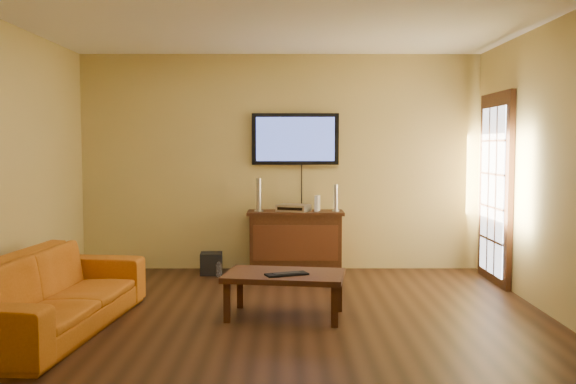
{
  "coord_description": "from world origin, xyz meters",
  "views": [
    {
      "loc": [
        0.08,
        -5.58,
        1.56
      ],
      "look_at": [
        0.09,
        0.8,
        1.1
      ],
      "focal_mm": 40.0,
      "sensor_mm": 36.0,
      "label": 1
    }
  ],
  "objects_px": {
    "media_console": "(295,241)",
    "speaker_left": "(259,196)",
    "game_console": "(317,203)",
    "subwoofer": "(211,263)",
    "coffee_table": "(285,278)",
    "speaker_right": "(336,199)",
    "sofa": "(53,279)",
    "keyboard": "(287,274)",
    "television": "(295,139)",
    "av_receiver": "(294,208)",
    "bottle": "(219,270)"
  },
  "relations": [
    {
      "from": "media_console",
      "to": "speaker_left",
      "type": "distance_m",
      "value": 0.72
    },
    {
      "from": "game_console",
      "to": "subwoofer",
      "type": "bearing_deg",
      "value": -157.76
    },
    {
      "from": "coffee_table",
      "to": "speaker_right",
      "type": "relative_size",
      "value": 3.51
    },
    {
      "from": "game_console",
      "to": "sofa",
      "type": "bearing_deg",
      "value": -116.29
    },
    {
      "from": "sofa",
      "to": "keyboard",
      "type": "bearing_deg",
      "value": -74.95
    },
    {
      "from": "subwoofer",
      "to": "keyboard",
      "type": "distance_m",
      "value": 2.27
    },
    {
      "from": "subwoofer",
      "to": "media_console",
      "type": "bearing_deg",
      "value": 3.09
    },
    {
      "from": "television",
      "to": "sofa",
      "type": "distance_m",
      "value": 3.61
    },
    {
      "from": "av_receiver",
      "to": "bottle",
      "type": "bearing_deg",
      "value": -139.51
    },
    {
      "from": "game_console",
      "to": "speaker_left",
      "type": "bearing_deg",
      "value": -161.39
    },
    {
      "from": "av_receiver",
      "to": "game_console",
      "type": "relative_size",
      "value": 1.93
    },
    {
      "from": "subwoofer",
      "to": "keyboard",
      "type": "xyz_separation_m",
      "value": [
        0.92,
        -2.06,
        0.29
      ]
    },
    {
      "from": "television",
      "to": "subwoofer",
      "type": "bearing_deg",
      "value": -162.94
    },
    {
      "from": "speaker_right",
      "to": "subwoofer",
      "type": "distance_m",
      "value": 1.71
    },
    {
      "from": "media_console",
      "to": "keyboard",
      "type": "distance_m",
      "value": 2.19
    },
    {
      "from": "media_console",
      "to": "av_receiver",
      "type": "bearing_deg",
      "value": -132.81
    },
    {
      "from": "speaker_right",
      "to": "game_console",
      "type": "bearing_deg",
      "value": 179.04
    },
    {
      "from": "media_console",
      "to": "television",
      "type": "relative_size",
      "value": 1.09
    },
    {
      "from": "media_console",
      "to": "speaker_left",
      "type": "relative_size",
      "value": 2.91
    },
    {
      "from": "bottle",
      "to": "keyboard",
      "type": "bearing_deg",
      "value": -66.45
    },
    {
      "from": "keyboard",
      "to": "speaker_left",
      "type": "bearing_deg",
      "value": 99.04
    },
    {
      "from": "speaker_right",
      "to": "av_receiver",
      "type": "bearing_deg",
      "value": -178.52
    },
    {
      "from": "sofa",
      "to": "game_console",
      "type": "distance_m",
      "value": 3.46
    },
    {
      "from": "av_receiver",
      "to": "subwoofer",
      "type": "distance_m",
      "value": 1.21
    },
    {
      "from": "television",
      "to": "keyboard",
      "type": "bearing_deg",
      "value": -92.58
    },
    {
      "from": "television",
      "to": "game_console",
      "type": "xyz_separation_m",
      "value": [
        0.27,
        -0.19,
        -0.79
      ]
    },
    {
      "from": "television",
      "to": "keyboard",
      "type": "xyz_separation_m",
      "value": [
        -0.11,
        -2.37,
        -1.23
      ]
    },
    {
      "from": "sofa",
      "to": "game_console",
      "type": "relative_size",
      "value": 11.54
    },
    {
      "from": "speaker_left",
      "to": "speaker_right",
      "type": "xyz_separation_m",
      "value": [
        0.95,
        0.02,
        -0.04
      ]
    },
    {
      "from": "av_receiver",
      "to": "keyboard",
      "type": "distance_m",
      "value": 2.2
    },
    {
      "from": "bottle",
      "to": "keyboard",
      "type": "xyz_separation_m",
      "value": [
        0.81,
        -1.85,
        0.33
      ]
    },
    {
      "from": "media_console",
      "to": "av_receiver",
      "type": "distance_m",
      "value": 0.42
    },
    {
      "from": "av_receiver",
      "to": "bottle",
      "type": "xyz_separation_m",
      "value": [
        -0.89,
        -0.31,
        -0.71
      ]
    },
    {
      "from": "coffee_table",
      "to": "bottle",
      "type": "bearing_deg",
      "value": 114.29
    },
    {
      "from": "media_console",
      "to": "speaker_right",
      "type": "bearing_deg",
      "value": -1.2
    },
    {
      "from": "bottle",
      "to": "television",
      "type": "bearing_deg",
      "value": 29.62
    },
    {
      "from": "television",
      "to": "keyboard",
      "type": "height_order",
      "value": "television"
    },
    {
      "from": "coffee_table",
      "to": "game_console",
      "type": "relative_size",
      "value": 5.95
    },
    {
      "from": "media_console",
      "to": "subwoofer",
      "type": "distance_m",
      "value": 1.06
    },
    {
      "from": "speaker_right",
      "to": "keyboard",
      "type": "height_order",
      "value": "speaker_right"
    },
    {
      "from": "coffee_table",
      "to": "speaker_right",
      "type": "distance_m",
      "value": 2.23
    },
    {
      "from": "sofa",
      "to": "bottle",
      "type": "relative_size",
      "value": 11.57
    },
    {
      "from": "av_receiver",
      "to": "keyboard",
      "type": "bearing_deg",
      "value": -70.9
    },
    {
      "from": "media_console",
      "to": "subwoofer",
      "type": "relative_size",
      "value": 4.51
    },
    {
      "from": "game_console",
      "to": "speaker_right",
      "type": "bearing_deg",
      "value": 15.91
    },
    {
      "from": "game_console",
      "to": "media_console",
      "type": "bearing_deg",
      "value": -164.54
    },
    {
      "from": "sofa",
      "to": "speaker_left",
      "type": "height_order",
      "value": "speaker_left"
    },
    {
      "from": "speaker_left",
      "to": "av_receiver",
      "type": "height_order",
      "value": "speaker_left"
    },
    {
      "from": "game_console",
      "to": "bottle",
      "type": "bearing_deg",
      "value": -147.7
    },
    {
      "from": "coffee_table",
      "to": "keyboard",
      "type": "height_order",
      "value": "keyboard"
    }
  ]
}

